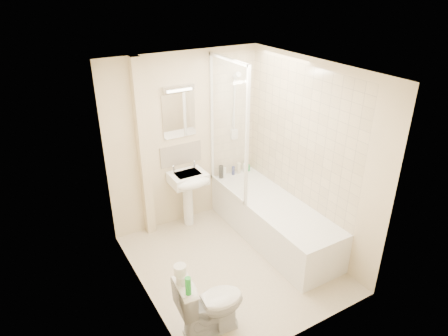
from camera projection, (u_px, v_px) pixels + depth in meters
floor at (233, 263)px, 4.97m from camera, size 2.50×2.50×0.00m
wall_back at (185, 141)px, 5.41m from camera, size 2.20×0.02×2.40m
wall_left at (139, 204)px, 3.94m from camera, size 0.02×2.50×2.40m
wall_right at (309, 157)px, 4.94m from camera, size 0.02×2.50×2.40m
ceiling at (235, 69)px, 3.91m from camera, size 2.20×2.50×0.02m
tile_back at (233, 117)px, 5.64m from camera, size 0.70×0.01×1.75m
tile_right at (300, 135)px, 4.99m from camera, size 0.01×2.10×1.75m
pipe_boxing at (143, 152)px, 5.08m from camera, size 0.12×0.12×2.40m
splashback at (181, 154)px, 5.44m from camera, size 0.60×0.02×0.30m
mirror at (179, 116)px, 5.20m from camera, size 0.46×0.01×0.60m
strip_light at (178, 88)px, 5.02m from camera, size 0.42×0.07×0.07m
bathtub at (273, 219)px, 5.33m from camera, size 0.70×2.10×0.55m
shower_screen at (228, 129)px, 5.13m from camera, size 0.04×0.92×1.80m
shower_fixture at (235, 109)px, 5.55m from camera, size 0.10×0.16×0.99m
pedestal_sink at (189, 185)px, 5.43m from camera, size 0.48×0.46×0.94m
bottle_black_a at (221, 172)px, 5.81m from camera, size 0.07×0.07×0.19m
bottle_white_a at (224, 172)px, 5.84m from camera, size 0.06×0.06×0.15m
bottle_blue at (233, 171)px, 5.92m from camera, size 0.05×0.05×0.13m
bottle_cream at (239, 168)px, 5.96m from camera, size 0.05×0.05×0.16m
bottle_white_b at (245, 168)px, 6.01m from camera, size 0.06×0.06×0.13m
bottle_green at (248, 168)px, 6.05m from camera, size 0.06×0.06×0.09m
toilet at (211, 304)px, 3.90m from camera, size 0.49×0.73×0.68m
toilet_roll_lower at (182, 279)px, 3.66m from camera, size 0.12×0.12×0.09m
toilet_roll_upper at (180, 270)px, 3.63m from camera, size 0.12×0.12×0.10m
green_bottle at (188, 286)px, 3.51m from camera, size 0.05×0.05×0.18m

